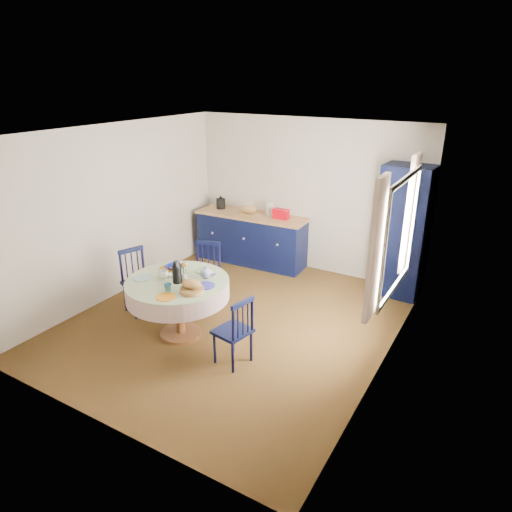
{
  "coord_description": "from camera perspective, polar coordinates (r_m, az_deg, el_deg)",
  "views": [
    {
      "loc": [
        2.98,
        -4.5,
        3.12
      ],
      "look_at": [
        0.24,
        0.2,
        0.94
      ],
      "focal_mm": 32.0,
      "sensor_mm": 36.0,
      "label": 1
    }
  ],
  "objects": [
    {
      "name": "floor",
      "position": [
        6.24,
        -2.84,
        -8.21
      ],
      "size": [
        4.5,
        4.5,
        0.0
      ],
      "primitive_type": "plane",
      "color": "black",
      "rests_on": "ground"
    },
    {
      "name": "ceiling",
      "position": [
        5.44,
        -3.34,
        15.23
      ],
      "size": [
        4.5,
        4.5,
        0.0
      ],
      "primitive_type": "plane",
      "rotation": [
        3.14,
        0.0,
        0.0
      ],
      "color": "white",
      "rests_on": "wall_back"
    },
    {
      "name": "wall_back",
      "position": [
        7.62,
        6.3,
        7.48
      ],
      "size": [
        4.0,
        0.02,
        2.5
      ],
      "primitive_type": "cube",
      "color": "silver",
      "rests_on": "floor"
    },
    {
      "name": "wall_left",
      "position": [
        6.97,
        -17.02,
        5.3
      ],
      "size": [
        0.02,
        4.5,
        2.5
      ],
      "primitive_type": "cube",
      "color": "silver",
      "rests_on": "floor"
    },
    {
      "name": "wall_right",
      "position": [
        4.98,
        16.6,
        -1.23
      ],
      "size": [
        0.02,
        4.5,
        2.5
      ],
      "primitive_type": "cube",
      "color": "silver",
      "rests_on": "floor"
    },
    {
      "name": "window",
      "position": [
        5.17,
        17.27,
        2.8
      ],
      "size": [
        0.1,
        1.74,
        1.45
      ],
      "color": "white",
      "rests_on": "wall_right"
    },
    {
      "name": "kitchen_counter",
      "position": [
        7.99,
        -0.51,
        2.34
      ],
      "size": [
        1.99,
        0.69,
        1.12
      ],
      "rotation": [
        0.0,
        0.0,
        0.04
      ],
      "color": "black",
      "rests_on": "floor"
    },
    {
      "name": "pantry_cabinet",
      "position": [
        6.98,
        17.86,
        2.85
      ],
      "size": [
        0.71,
        0.53,
        1.96
      ],
      "rotation": [
        0.0,
        0.0,
        -0.06
      ],
      "color": "black",
      "rests_on": "floor"
    },
    {
      "name": "dining_table",
      "position": [
        5.71,
        -9.66,
        -4.18
      ],
      "size": [
        1.27,
        1.27,
        1.05
      ],
      "color": "brown",
      "rests_on": "floor"
    },
    {
      "name": "chair_left",
      "position": [
        6.53,
        -14.55,
        -3.02
      ],
      "size": [
        0.5,
        0.51,
        0.9
      ],
      "rotation": [
        0.0,
        0.0,
        1.22
      ],
      "color": "black",
      "rests_on": "floor"
    },
    {
      "name": "chair_far",
      "position": [
        6.58,
        -6.26,
        -2.17
      ],
      "size": [
        0.51,
        0.5,
        0.9
      ],
      "rotation": [
        0.0,
        0.0,
        0.33
      ],
      "color": "black",
      "rests_on": "floor"
    },
    {
      "name": "chair_right",
      "position": [
        5.21,
        -2.66,
        -9.3
      ],
      "size": [
        0.43,
        0.44,
        0.85
      ],
      "rotation": [
        0.0,
        0.0,
        -1.76
      ],
      "color": "black",
      "rests_on": "floor"
    },
    {
      "name": "mug_a",
      "position": [
        5.74,
        -11.54,
        -2.27
      ],
      "size": [
        0.13,
        0.13,
        0.1
      ],
      "primitive_type": "imported",
      "color": "silver",
      "rests_on": "dining_table"
    },
    {
      "name": "mug_b",
      "position": [
        5.41,
        -10.96,
        -3.86
      ],
      "size": [
        0.09,
        0.09,
        0.09
      ],
      "primitive_type": "imported",
      "color": "#316E7F",
      "rests_on": "dining_table"
    },
    {
      "name": "mug_c",
      "position": [
        5.66,
        -6.26,
        -2.39
      ],
      "size": [
        0.11,
        0.11,
        0.09
      ],
      "primitive_type": "imported",
      "color": "black",
      "rests_on": "dining_table"
    },
    {
      "name": "mug_d",
      "position": [
        5.99,
        -9.07,
        -1.15
      ],
      "size": [
        0.09,
        0.09,
        0.08
      ],
      "primitive_type": "imported",
      "color": "silver",
      "rests_on": "dining_table"
    },
    {
      "name": "cobalt_bowl",
      "position": [
        5.99,
        -10.13,
        -1.38
      ],
      "size": [
        0.23,
        0.23,
        0.06
      ],
      "primitive_type": "imported",
      "color": "navy",
      "rests_on": "dining_table"
    }
  ]
}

